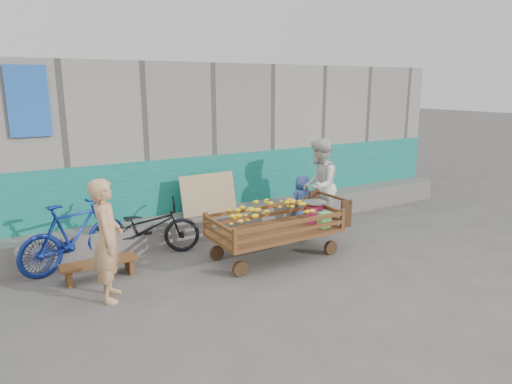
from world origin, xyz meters
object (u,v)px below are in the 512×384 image
woman (319,186)px  bicycle_blue (75,235)px  bench (100,266)px  bicycle_dark (147,228)px  vendor_man (107,240)px  child (302,201)px  banana_cart (273,219)px

woman → bicycle_blue: woman is taller
bench → bicycle_dark: size_ratio=0.62×
vendor_man → woman: size_ratio=0.91×
bench → woman: (3.93, 0.10, 0.66)m
bench → child: size_ratio=1.05×
vendor_man → bicycle_blue: bearing=25.7°
bench → bicycle_blue: bicycle_blue is taller
bench → vendor_man: size_ratio=0.66×
child → bicycle_dark: 2.99m
vendor_man → bench: bearing=16.0°
bench → bicycle_dark: 1.07m
bicycle_blue → vendor_man: bearing=170.7°
vendor_man → child: bearing=-55.2°
vendor_man → bicycle_dark: bearing=-17.3°
bicycle_dark → bicycle_blue: bearing=108.9°
child → vendor_man: bearing=14.1°
banana_cart → bicycle_dark: 2.00m
vendor_man → woman: bearing=-61.0°
woman → child: bearing=-120.9°
woman → bicycle_blue: size_ratio=1.02×
bench → woman: size_ratio=0.60×
banana_cart → bicycle_blue: 2.93m
woman → child: woman is taller
banana_cart → bench: 2.59m
child → bicycle_dark: (-2.99, 0.08, -0.05)m
bench → bicycle_blue: bearing=109.4°
bicycle_dark → vendor_man: bearing=163.7°
bicycle_dark → bench: bearing=142.1°
bicycle_blue → banana_cart: bearing=-130.8°
vendor_man → bicycle_dark: size_ratio=0.94×
bicycle_blue → bicycle_dark: bearing=-107.1°
vendor_man → child: (3.88, 1.20, -0.28)m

